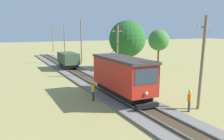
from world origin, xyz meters
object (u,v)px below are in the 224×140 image
utility_pole_horizon (53,38)px  tree_right_near (159,40)px  track_worker (189,99)px  second_worker (93,90)px  freight_car (68,59)px  tree_left_near (127,39)px  utility_pole_far (81,41)px  red_tram (122,75)px  utility_pole_mid (117,51)px  utility_pole_distant (65,41)px  utility_pole_near_tram (202,63)px

utility_pole_horizon → tree_right_near: size_ratio=1.24×
track_worker → second_worker: size_ratio=1.00×
freight_car → tree_left_near: bearing=-25.4°
freight_car → track_worker: size_ratio=2.91×
track_worker → second_worker: bearing=-170.3°
utility_pole_far → track_worker: utility_pole_far is taller
red_tram → utility_pole_mid: bearing=66.3°
red_tram → utility_pole_horizon: size_ratio=1.09×
utility_pole_distant → freight_car: bearing=-102.6°
red_tram → track_worker: (3.01, -5.47, -1.21)m
tree_left_near → track_worker: bearing=-105.3°
freight_car → utility_pole_near_tram: utility_pole_near_tram is taller
utility_pole_mid → track_worker: 15.17m
red_tram → utility_pole_near_tram: utility_pole_near_tram is taller
freight_car → tree_left_near: size_ratio=0.67×
utility_pole_far → utility_pole_horizon: (0.00, 26.03, -0.14)m
utility_pole_mid → tree_right_near: size_ratio=1.10×
red_tram → utility_pole_distant: 37.64m
utility_pole_mid → tree_left_near: tree_left_near is taller
utility_pole_far → tree_right_near: size_ratio=1.29×
utility_pole_mid → utility_pole_distant: (0.00, 27.94, 0.15)m
utility_pole_far → second_worker: 25.37m
red_tram → freight_car: size_ratio=1.64×
red_tram → utility_pole_horizon: utility_pole_horizon is taller
track_worker → tree_left_near: bearing=130.6°
utility_pole_mid → tree_right_near: (12.44, 8.05, 0.83)m
red_tram → second_worker: bearing=170.2°
red_tram → utility_pole_far: 25.11m
utility_pole_distant → utility_pole_mid: bearing=-90.0°
tree_left_near → utility_pole_far: bearing=113.9°
utility_pole_far → tree_right_near: utility_pole_far is taller
utility_pole_far → track_worker: 30.35m
tree_left_near → utility_pole_mid: bearing=-129.7°
freight_car → tree_right_near: size_ratio=0.82×
track_worker → tree_right_near: 26.89m
tree_left_near → second_worker: bearing=-128.2°
utility_pole_mid → utility_pole_horizon: bearing=90.0°
red_tram → track_worker: 6.36m
utility_pole_distant → tree_right_near: bearing=-58.0°
red_tram → track_worker: red_tram is taller
tree_right_near → utility_pole_near_tram: bearing=-118.5°
utility_pole_mid → tree_left_near: bearing=50.3°
track_worker → tree_right_near: bearing=115.3°
utility_pole_near_tram → utility_pole_distant: size_ratio=1.02×
utility_pole_near_tram → utility_pole_far: 30.11m
utility_pole_mid → utility_pole_distant: utility_pole_distant is taller
freight_car → utility_pole_mid: bearing=-66.2°
tree_left_near → tree_right_near: tree_left_near is taller
second_worker → tree_left_near: size_ratio=0.23×
freight_car → second_worker: bearing=-98.3°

